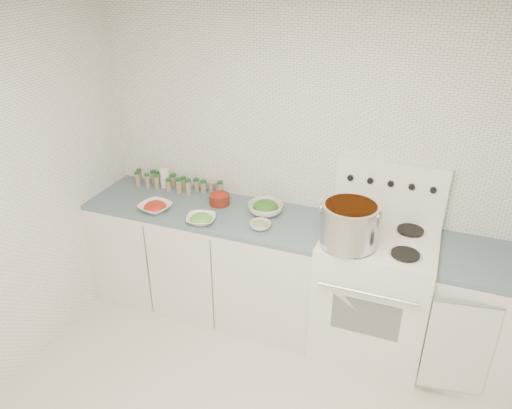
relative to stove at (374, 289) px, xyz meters
name	(u,v)px	position (x,y,z in m)	size (l,w,h in m)	color
room_walls	(249,225)	(-0.48, -1.19, 1.06)	(3.54, 3.04, 2.52)	white
counter_left	(209,258)	(-1.30, 0.00, -0.05)	(1.85, 0.62, 0.90)	white
stove	(374,289)	(0.00, 0.00, 0.00)	(0.76, 0.70, 1.36)	white
counter_right	(497,322)	(0.82, 0.00, -0.05)	(0.89, 0.69, 0.90)	white
stock_pot	(349,223)	(-0.19, -0.18, 0.60)	(0.39, 0.37, 0.28)	silver
bowl_tomato	(155,207)	(-1.65, -0.17, 0.44)	(0.27, 0.27, 0.08)	white
bowl_snowpea	(201,219)	(-1.24, -0.21, 0.43)	(0.25, 0.25, 0.07)	white
bowl_broccoli	(265,208)	(-0.86, 0.09, 0.45)	(0.34, 0.34, 0.10)	white
bowl_zucchini	(260,225)	(-0.82, -0.13, 0.43)	(0.16, 0.16, 0.06)	white
bowl_pepper	(220,198)	(-1.24, 0.11, 0.45)	(0.16, 0.16, 0.10)	#5F1D10
salt_canister	(165,178)	(-1.80, 0.24, 0.48)	(0.08, 0.08, 0.15)	white
tin_can	(213,187)	(-1.37, 0.26, 0.45)	(0.08, 0.08, 0.10)	#A89E8E
spice_cluster	(173,182)	(-1.71, 0.22, 0.46)	(0.80, 0.14, 0.13)	gray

